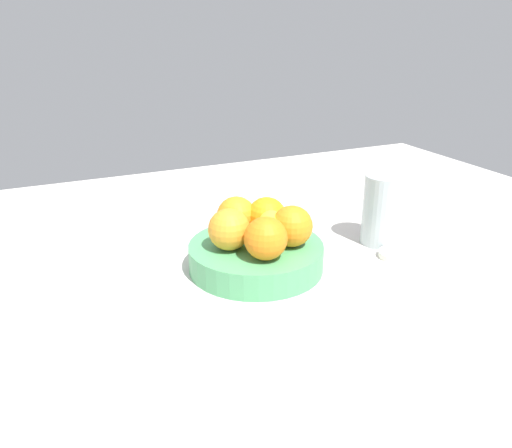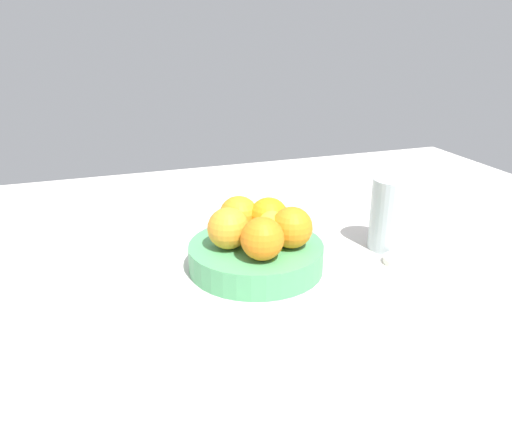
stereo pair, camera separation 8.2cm
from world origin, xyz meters
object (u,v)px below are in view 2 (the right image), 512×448
object	(u,v)px
orange_front_left	(228,228)
orange_center	(292,228)
orange_back_left	(271,217)
orange_back_right	(239,215)
fruit_bowl	(256,256)
thermos_tumbler	(392,214)
banana_bunch	(273,230)
jar_lid	(400,260)
orange_front_right	(262,239)

from	to	relation	value
orange_front_left	orange_center	size ratio (longest dim) A/B	1.00
orange_back_left	orange_back_right	size ratio (longest dim) A/B	1.00
fruit_bowl	thermos_tumbler	bearing A→B (deg)	0.18
orange_center	orange_back_right	size ratio (longest dim) A/B	1.00
orange_front_left	orange_back_left	size ratio (longest dim) A/B	1.00
thermos_tumbler	orange_back_left	bearing A→B (deg)	173.34
orange_front_left	fruit_bowl	bearing A→B (deg)	-1.95
fruit_bowl	orange_back_right	world-z (taller)	orange_back_right
thermos_tumbler	orange_center	bearing A→B (deg)	-171.98
orange_front_left	banana_bunch	distance (cm)	8.09
fruit_bowl	thermos_tumbler	xyz separation A→B (cm)	(28.71, 0.09, 4.81)
orange_center	jar_lid	size ratio (longest dim) A/B	1.16
orange_front_right	thermos_tumbler	world-z (taller)	thermos_tumbler
orange_center	thermos_tumbler	bearing A→B (deg)	8.02
fruit_bowl	orange_front_right	bearing A→B (deg)	-98.99
thermos_tumbler	jar_lid	bearing A→B (deg)	-105.23
orange_back_left	orange_front_right	bearing A→B (deg)	-118.21
orange_front_left	thermos_tumbler	bearing A→B (deg)	-0.14
orange_back_right	thermos_tumbler	bearing A→B (deg)	-10.47
orange_front_left	orange_back_left	world-z (taller)	same
orange_front_right	thermos_tumbler	distance (cm)	30.37
orange_front_right	orange_front_left	bearing A→B (deg)	123.66
orange_back_right	banana_bunch	world-z (taller)	orange_back_right
fruit_bowl	orange_center	xyz separation A→B (cm)	(5.71, -3.15, 6.25)
banana_bunch	jar_lid	world-z (taller)	banana_bunch
orange_front_left	jar_lid	distance (cm)	33.75
orange_front_right	orange_back_left	size ratio (longest dim) A/B	1.00
orange_back_right	jar_lid	distance (cm)	32.05
orange_back_left	jar_lid	world-z (taller)	orange_back_left
orange_back_right	orange_back_left	bearing A→B (deg)	-26.35
orange_back_right	thermos_tumbler	world-z (taller)	thermos_tumbler
banana_bunch	thermos_tumbler	bearing A→B (deg)	3.40
orange_back_right	jar_lid	xyz separation A→B (cm)	(28.28, -12.73, -8.11)
orange_front_left	jar_lid	xyz separation A→B (cm)	(31.95, -7.23, -8.11)
fruit_bowl	thermos_tumbler	distance (cm)	29.11
thermos_tumbler	orange_front_right	bearing A→B (deg)	-168.14
orange_front_left	jar_lid	world-z (taller)	orange_front_left
fruit_bowl	orange_front_left	bearing A→B (deg)	178.05
fruit_bowl	orange_front_right	size ratio (longest dim) A/B	3.30
orange_front_right	jar_lid	size ratio (longest dim) A/B	1.16
fruit_bowl	thermos_tumbler	size ratio (longest dim) A/B	1.71
orange_back_right	jar_lid	bearing A→B (deg)	-24.24
fruit_bowl	orange_front_right	xyz separation A→B (cm)	(-0.97, -6.14, 6.25)
thermos_tumbler	jar_lid	size ratio (longest dim) A/B	2.24
orange_back_left	fruit_bowl	bearing A→B (deg)	-142.72
orange_back_left	jar_lid	size ratio (longest dim) A/B	1.16
fruit_bowl	banana_bunch	xyz separation A→B (cm)	(2.72, -1.45, 5.57)
orange_back_left	orange_back_right	distance (cm)	6.06
fruit_bowl	orange_front_left	size ratio (longest dim) A/B	3.30
jar_lid	orange_front_left	bearing A→B (deg)	167.25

